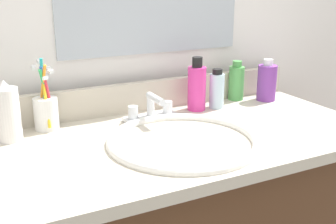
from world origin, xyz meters
The scene contains 11 objects.
countertop centered at (0.00, 0.00, 0.74)m, with size 1.16×0.52×0.03m, color beige.
backsplash centered at (0.00, 0.25, 0.80)m, with size 1.16×0.02×0.09m, color beige.
back_wall centered at (0.00, 0.31, 0.65)m, with size 2.26×0.04×1.30m, color white.
sink_basin centered at (0.03, -0.05, 0.73)m, with size 0.39×0.39×0.11m.
faucet centered at (0.03, 0.15, 0.79)m, with size 0.16×0.10×0.08m.
bottle_soap_pink centered at (0.20, 0.18, 0.83)m, with size 0.06×0.06×0.17m.
bottle_cream_purple centered at (0.46, 0.16, 0.82)m, with size 0.06×0.06×0.14m.
bottle_lotion_white centered at (-0.36, 0.17, 0.83)m, with size 0.06×0.06×0.16m.
bottle_gel_clear centered at (0.26, 0.17, 0.82)m, with size 0.05×0.05×0.13m.
bottle_toner_green centered at (0.38, 0.22, 0.82)m, with size 0.05×0.05×0.13m.
cup_white_ceramic centered at (-0.26, 0.21, 0.81)m, with size 0.07×0.09×0.20m.
Camera 1 is at (-0.44, -0.90, 1.15)m, focal length 44.60 mm.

